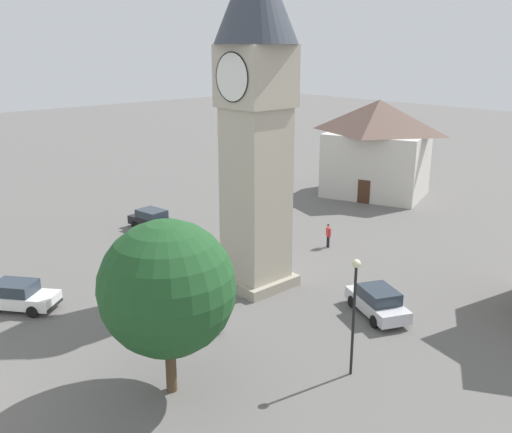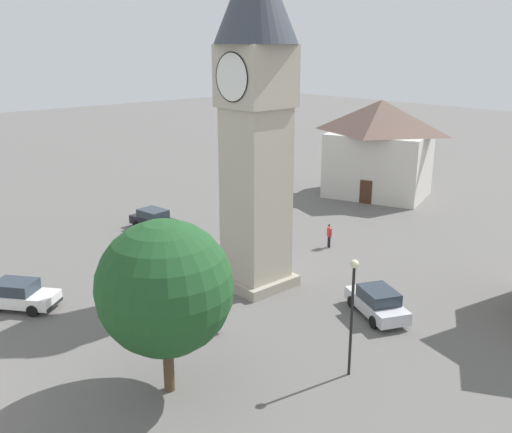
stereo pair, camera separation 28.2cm
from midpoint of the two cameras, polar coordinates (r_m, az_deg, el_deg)
ground_plane at (r=34.53m, az=0.24°, el=-6.66°), size 200.00×200.00×0.00m
clock_tower at (r=31.79m, az=0.26°, el=12.23°), size 4.50×4.50×19.25m
car_blue_kerb at (r=33.73m, az=-22.14°, el=-7.15°), size 4.30×3.85×1.53m
car_silver_kerb at (r=31.13m, az=12.08°, el=-8.24°), size 4.45×3.26×1.53m
car_red_corner at (r=29.81m, az=-6.62°, el=-9.13°), size 4.20×1.95×1.53m
car_white_side at (r=44.86m, az=-9.80°, el=-0.30°), size 4.30×2.19×1.53m
pedestrian at (r=40.52m, az=7.42°, el=-1.68°), size 0.52×0.35×1.69m
tree at (r=22.98m, az=-8.61°, el=-6.96°), size 5.43×5.43×7.27m
building_shop_left at (r=54.62m, az=12.17°, el=6.65°), size 10.85×9.57×8.82m
lamp_post at (r=24.56m, az=9.81°, el=-8.08°), size 0.36×0.36×5.28m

